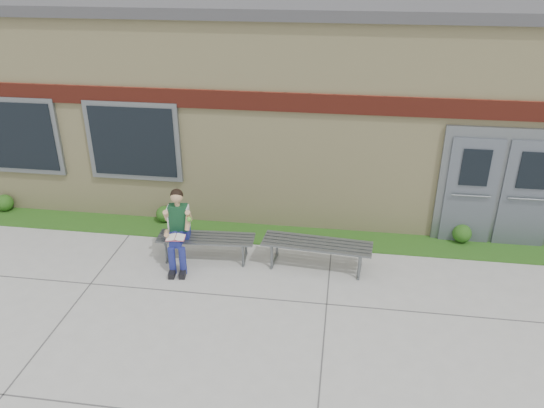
# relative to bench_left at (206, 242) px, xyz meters

# --- Properties ---
(ground) EXTENTS (80.00, 80.00, 0.00)m
(ground) POSITION_rel_bench_left_xyz_m (1.24, -1.58, -0.35)
(ground) COLOR #9E9E99
(ground) RESTS_ON ground
(grass_strip) EXTENTS (16.00, 0.80, 0.02)m
(grass_strip) POSITION_rel_bench_left_xyz_m (1.24, 1.02, -0.34)
(grass_strip) COLOR #264E14
(grass_strip) RESTS_ON ground
(school_building) EXTENTS (16.20, 6.22, 4.20)m
(school_building) POSITION_rel_bench_left_xyz_m (1.24, 4.41, 1.75)
(school_building) COLOR beige
(school_building) RESTS_ON ground
(bench_left) EXTENTS (1.76, 0.58, 0.45)m
(bench_left) POSITION_rel_bench_left_xyz_m (0.00, 0.00, 0.00)
(bench_left) COLOR slate
(bench_left) RESTS_ON ground
(bench_right) EXTENTS (1.95, 0.69, 0.50)m
(bench_right) POSITION_rel_bench_left_xyz_m (2.00, 0.00, 0.03)
(bench_right) COLOR slate
(bench_right) RESTS_ON ground
(girl) EXTENTS (0.54, 0.87, 1.39)m
(girl) POSITION_rel_bench_left_xyz_m (-0.43, -0.21, 0.37)
(girl) COLOR navy
(girl) RESTS_ON ground
(shrub_west) EXTENTS (0.36, 0.36, 0.36)m
(shrub_west) POSITION_rel_bench_left_xyz_m (-4.79, 1.27, -0.15)
(shrub_west) COLOR #264E14
(shrub_west) RESTS_ON grass_strip
(shrub_mid) EXTENTS (0.34, 0.34, 0.34)m
(shrub_mid) POSITION_rel_bench_left_xyz_m (-1.23, 1.27, -0.16)
(shrub_mid) COLOR #264E14
(shrub_mid) RESTS_ON grass_strip
(shrub_east) EXTENTS (0.36, 0.36, 0.36)m
(shrub_east) POSITION_rel_bench_left_xyz_m (4.71, 1.27, -0.15)
(shrub_east) COLOR #264E14
(shrub_east) RESTS_ON grass_strip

